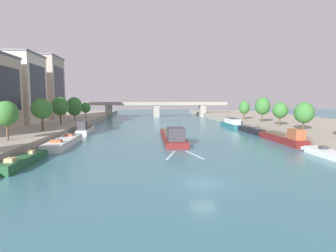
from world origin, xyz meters
TOP-DOWN VIEW (x-y plane):
  - ground_plane at (0.00, 0.00)m, footprint 400.00×400.00m
  - quay_left at (-40.94, 55.00)m, footprint 36.00×170.00m
  - quay_right at (40.94, 55.00)m, footprint 36.00×170.00m
  - barge_midriver at (-0.04, 27.91)m, footprint 4.43×23.81m
  - wake_behind_barge at (-0.06, 13.48)m, footprint 5.60×5.93m
  - moored_boat_left_midway at (-21.13, 9.09)m, footprint 2.20×10.85m
  - moored_boat_left_near at (-20.51, 23.76)m, footprint 3.42×15.90m
  - moored_boat_left_end at (-20.46, 40.81)m, footprint 2.85×12.61m
  - moored_boat_right_downstream at (20.77, 8.97)m, footprint 2.32×11.77m
  - moored_boat_right_midway at (21.22, 23.22)m, footprint 2.67×15.27m
  - moored_boat_right_lone at (21.11, 38.58)m, footprint 2.34×12.41m
  - moored_boat_right_gap_after at (20.74, 52.22)m, footprint 3.21×14.49m
  - tree_left_distant at (-27.58, 18.38)m, footprint 3.65×3.65m
  - tree_left_third at (-27.13, 31.58)m, footprint 4.24×4.24m
  - tree_left_midway at (-27.14, 43.44)m, footprint 4.09×4.09m
  - tree_left_past_mid at (-27.30, 57.53)m, footprint 4.73×4.73m
  - tree_left_nearest at (-26.89, 70.86)m, footprint 3.47×3.47m
  - tree_right_third at (27.42, 26.58)m, footprint 3.97×3.97m
  - tree_right_second at (27.54, 36.41)m, footprint 3.64×3.64m
  - tree_right_past_mid at (28.02, 47.07)m, footprint 4.22×4.22m
  - tree_right_by_lamp at (27.19, 58.64)m, footprint 3.41×3.41m
  - building_left_far_end at (-41.01, 50.52)m, footprint 12.58×13.31m
  - building_left_corner at (-41.01, 70.55)m, footprint 11.33×13.14m
  - bridge_far at (0.00, 102.28)m, footprint 69.88×4.40m

SIDE VIEW (x-z plane):
  - ground_plane at x=0.00m, z-range 0.00..0.00m
  - wake_behind_barge at x=-0.06m, z-range 0.00..0.03m
  - moored_boat_right_downstream at x=20.77m, z-range -0.52..1.61m
  - moored_boat_left_midway at x=-21.13m, z-range -0.51..1.78m
  - moored_boat_left_near at x=-20.51m, z-range -0.53..1.84m
  - moored_boat_right_lone at x=21.11m, z-range -0.52..1.87m
  - quay_left at x=-40.94m, z-range 0.00..1.91m
  - quay_right at x=40.94m, z-range 0.00..1.91m
  - barge_midriver at x=-0.04m, z-range -0.70..2.61m
  - moored_boat_right_midway at x=21.22m, z-range -0.60..2.52m
  - moored_boat_left_end at x=-20.46m, z-range -0.68..2.69m
  - moored_boat_right_gap_after at x=20.74m, z-range -0.23..2.59m
  - bridge_far at x=0.00m, z-range 1.10..8.37m
  - tree_left_nearest at x=-26.89m, z-range 2.77..8.30m
  - tree_right_third at x=27.42m, z-range 2.67..8.60m
  - tree_right_second at x=27.54m, z-range 2.84..8.58m
  - tree_right_by_lamp at x=27.19m, z-range 2.76..8.83m
  - tree_left_distant at x=-27.58m, z-range 3.04..9.30m
  - tree_left_past_mid at x=-27.30m, z-range 2.68..9.97m
  - tree_left_third at x=-27.13m, z-range 3.11..9.82m
  - tree_right_past_mid at x=28.02m, z-range 2.98..10.12m
  - tree_left_midway at x=-27.14m, z-range 3.11..10.27m
  - building_left_far_end at x=-41.01m, z-range 1.92..21.01m
  - building_left_corner at x=-41.01m, z-range 1.92..23.44m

